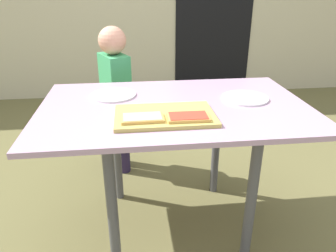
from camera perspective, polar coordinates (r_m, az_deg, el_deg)
The scene contains 9 objects.
ground_plane at distance 1.96m, azimuth 0.98°, elevation -17.07°, with size 16.00×16.00×0.00m, color brown.
house_door at distance 3.97m, azimuth 8.23°, elevation 19.78°, with size 0.90×0.02×2.00m, color black.
dining_table at distance 1.60m, azimuth 1.14°, elevation 0.80°, with size 1.29×0.83×0.74m.
cutting_board at distance 1.42m, azimuth -0.57°, elevation 1.85°, with size 0.44×0.28×0.02m, color tan.
pizza_slice_near_left at distance 1.36m, azimuth -4.53°, elevation 1.43°, with size 0.18×0.11×0.02m.
pizza_slice_near_right at distance 1.36m, azimuth 3.59°, elevation 1.61°, with size 0.18×0.11×0.02m.
plate_white_right at distance 1.69m, azimuth 13.41°, elevation 4.82°, with size 0.23×0.23×0.01m, color white.
plate_white_left at distance 1.72m, azimuth -9.62°, elevation 5.42°, with size 0.23×0.23×0.01m, color silver.
child_left at distance 2.26m, azimuth -9.20°, elevation 6.07°, with size 0.23×0.28×1.03m.
Camera 1 is at (-0.20, -1.46, 1.29)m, focal length 34.59 mm.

